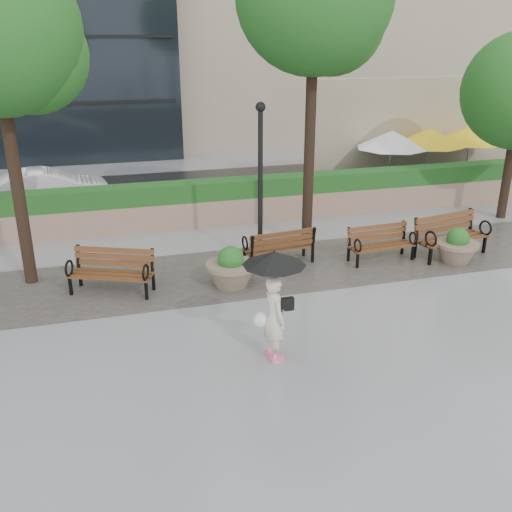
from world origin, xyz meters
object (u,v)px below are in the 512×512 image
object	(u,v)px
bench_2	(279,254)
pedestrian	(274,295)
bench_1	(112,281)
bench_4	(450,244)
bench_3	(381,251)
car_right	(48,189)
planter_right	(457,248)
lamppost	(260,195)
planter_left	(231,271)

from	to	relation	value
bench_2	pedestrian	bearing A→B (deg)	64.19
bench_1	bench_4	world-z (taller)	bench_4
bench_3	car_right	world-z (taller)	car_right
car_right	pedestrian	bearing A→B (deg)	-165.34
planter_right	lamppost	world-z (taller)	lamppost
bench_4	planter_left	bearing A→B (deg)	171.93
lamppost	car_right	xyz separation A→B (m)	(-5.43, 6.56, -1.09)
planter_right	car_right	distance (m)	12.98
planter_right	pedestrian	world-z (taller)	pedestrian
bench_3	lamppost	size ratio (longest dim) A/B	0.43
bench_3	pedestrian	distance (m)	5.62
pedestrian	bench_4	bearing A→B (deg)	-65.64
pedestrian	bench_1	bearing A→B (deg)	29.44
pedestrian	car_right	bearing A→B (deg)	14.65
lamppost	bench_3	bearing A→B (deg)	-15.80
planter_right	bench_4	bearing A→B (deg)	76.65
bench_3	pedestrian	world-z (taller)	pedestrian
planter_right	bench_1	bearing A→B (deg)	176.89
bench_1	planter_right	xyz separation A→B (m)	(8.55, -0.46, 0.06)
bench_3	lamppost	world-z (taller)	lamppost
lamppost	bench_4	bearing A→B (deg)	-11.44
bench_3	car_right	bearing A→B (deg)	135.01
car_right	pedestrian	size ratio (longest dim) A/B	1.98
planter_left	car_right	xyz separation A→B (m)	(-4.34, 7.89, 0.28)
planter_right	car_right	bearing A→B (deg)	142.05
planter_right	lamppost	distance (m)	5.20
planter_left	planter_right	bearing A→B (deg)	-0.94
bench_4	planter_right	xyz separation A→B (m)	(-0.10, -0.43, 0.04)
bench_4	lamppost	bearing A→B (deg)	157.35
bench_2	bench_3	distance (m)	2.63
bench_3	planter_right	size ratio (longest dim) A/B	1.59
bench_1	car_right	distance (m)	7.71
bench_1	planter_right	distance (m)	8.56
lamppost	pedestrian	world-z (taller)	lamppost
planter_right	pedestrian	xyz separation A→B (m)	(-5.90, -3.17, 0.87)
planter_left	pedestrian	bearing A→B (deg)	-90.14
bench_2	car_right	world-z (taller)	car_right
lamppost	bench_2	bearing A→B (deg)	-40.31
planter_right	pedestrian	distance (m)	6.76
lamppost	planter_right	bearing A→B (deg)	-16.44
bench_2	bench_4	bearing A→B (deg)	165.21
bench_1	car_right	size ratio (longest dim) A/B	0.49
planter_left	planter_right	distance (m)	5.89
bench_2	pedestrian	distance (m)	4.61
bench_3	planter_left	bearing A→B (deg)	-176.88
bench_2	bench_3	world-z (taller)	bench_2
planter_right	car_right	xyz separation A→B (m)	(-10.24, 7.98, 0.30)
bench_2	planter_right	bearing A→B (deg)	159.70
bench_1	bench_4	xyz separation A→B (m)	(8.65, -0.04, 0.03)
bench_2	bench_4	size ratio (longest dim) A/B	0.87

